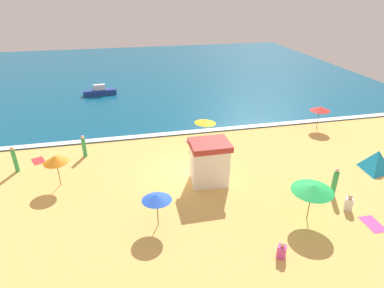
{
  "coord_description": "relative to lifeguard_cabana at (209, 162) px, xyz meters",
  "views": [
    {
      "loc": [
        -3.39,
        -18.99,
        11.75
      ],
      "look_at": [
        1.3,
        2.51,
        0.8
      ],
      "focal_mm": 30.17,
      "sensor_mm": 36.0,
      "label": 1
    }
  ],
  "objects": [
    {
      "name": "ocean_water",
      "position": [
        -1.55,
        29.58,
        -1.42
      ],
      "size": [
        60.0,
        44.0,
        0.1
      ],
      "primitive_type": "cube",
      "color": "#0F567A",
      "rests_on": "ground_plane"
    },
    {
      "name": "beach_towel_3",
      "position": [
        -11.64,
        5.35,
        -1.46
      ],
      "size": [
        1.2,
        1.4,
        0.01
      ],
      "color": "red",
      "rests_on": "ground_plane"
    },
    {
      "name": "beachgoer_2",
      "position": [
        7.1,
        -4.6,
        -1.04
      ],
      "size": [
        0.58,
        0.58,
        0.99
      ],
      "color": "white",
      "rests_on": "ground_plane"
    },
    {
      "name": "beachgoer_5",
      "position": [
        1.67,
        -7.13,
        -1.11
      ],
      "size": [
        0.55,
        0.55,
        0.85
      ],
      "color": "#D84CA5",
      "rests_on": "ground_plane"
    },
    {
      "name": "beach_tent",
      "position": [
        11.91,
        -0.91,
        -0.77
      ],
      "size": [
        2.73,
        2.8,
        1.41
      ],
      "color": "#1999D8",
      "rests_on": "ground_plane"
    },
    {
      "name": "lifeguard_cabana",
      "position": [
        0.0,
        0.0,
        0.0
      ],
      "size": [
        2.48,
        2.12,
        2.89
      ],
      "color": "white",
      "rests_on": "ground_plane"
    },
    {
      "name": "beach_towel_2",
      "position": [
        0.16,
        5.9,
        -1.46
      ],
      "size": [
        1.09,
        1.22,
        0.01
      ],
      "color": "#D84CA5",
      "rests_on": "ground_plane"
    },
    {
      "name": "beach_towel_1",
      "position": [
        7.65,
        -6.05,
        -1.46
      ],
      "size": [
        0.88,
        1.4,
        0.01
      ],
      "color": "#D84CA5",
      "rests_on": "ground_plane"
    },
    {
      "name": "small_boat_0",
      "position": [
        -7.71,
        20.47,
        -0.96
      ],
      "size": [
        3.78,
        1.26,
        1.22
      ],
      "color": "navy",
      "rests_on": "ocean_water"
    },
    {
      "name": "beachgoer_1",
      "position": [
        -8.28,
        5.39,
        -0.64
      ],
      "size": [
        0.3,
        0.3,
        1.71
      ],
      "color": "green",
      "rests_on": "ground_plane"
    },
    {
      "name": "beach_umbrella_2",
      "position": [
        1.22,
        5.84,
        0.36
      ],
      "size": [
        2.3,
        2.29,
        2.04
      ],
      "color": "silver",
      "rests_on": "ground_plane"
    },
    {
      "name": "beach_umbrella_3",
      "position": [
        -9.53,
        1.61,
        0.46
      ],
      "size": [
        2.21,
        2.21,
        2.19
      ],
      "color": "#4C3823",
      "rests_on": "ground_plane"
    },
    {
      "name": "beach_umbrella_0",
      "position": [
        4.38,
        -4.82,
        0.55
      ],
      "size": [
        3.17,
        3.17,
        2.23
      ],
      "color": "#4C3823",
      "rests_on": "ground_plane"
    },
    {
      "name": "beachgoer_3",
      "position": [
        -12.74,
        4.09,
        -0.54
      ],
      "size": [
        0.4,
        0.4,
        1.89
      ],
      "color": "green",
      "rests_on": "ground_plane"
    },
    {
      "name": "wave_breaker_foam",
      "position": [
        -1.55,
        7.88,
        -1.37
      ],
      "size": [
        57.0,
        0.7,
        0.01
      ],
      "primitive_type": "cube",
      "color": "white",
      "rests_on": "ocean_water"
    },
    {
      "name": "ground_plane",
      "position": [
        -1.55,
        1.58,
        -1.47
      ],
      "size": [
        60.0,
        60.0,
        0.0
      ],
      "primitive_type": "plane",
      "color": "#EDBC60"
    },
    {
      "name": "beach_umbrella_4",
      "position": [
        -3.81,
        -3.57,
        0.32
      ],
      "size": [
        1.77,
        1.78,
        1.99
      ],
      "color": "#4C3823",
      "rests_on": "ground_plane"
    },
    {
      "name": "beach_towel_0",
      "position": [
        -10.48,
        5.07,
        -1.46
      ],
      "size": [
        1.7,
        1.83,
        0.01
      ],
      "color": "orange",
      "rests_on": "ground_plane"
    },
    {
      "name": "beachgoer_4",
      "position": [
        7.11,
        -3.08,
        -0.6
      ],
      "size": [
        0.34,
        0.34,
        1.85
      ],
      "color": "green",
      "rests_on": "ground_plane"
    },
    {
      "name": "beach_umbrella_1",
      "position": [
        11.83,
        6.4,
        0.41
      ],
      "size": [
        2.44,
        2.44,
        2.11
      ],
      "color": "#4C3823",
      "rests_on": "ground_plane"
    }
  ]
}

